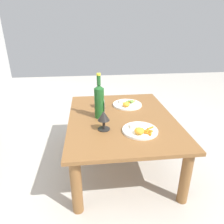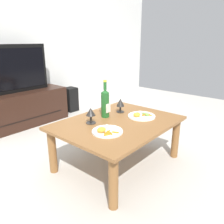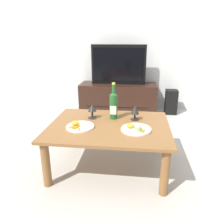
{
  "view_description": "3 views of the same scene",
  "coord_description": "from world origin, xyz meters",
  "px_view_note": "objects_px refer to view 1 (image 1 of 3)",
  "views": [
    {
      "loc": [
        -1.48,
        0.24,
        1.13
      ],
      "look_at": [
        -0.03,
        0.08,
        0.49
      ],
      "focal_mm": 33.3,
      "sensor_mm": 36.0,
      "label": 1
    },
    {
      "loc": [
        -1.46,
        -1.18,
        1.13
      ],
      "look_at": [
        -0.01,
        0.06,
        0.51
      ],
      "focal_mm": 35.67,
      "sensor_mm": 36.0,
      "label": 2
    },
    {
      "loc": [
        0.24,
        -1.81,
        1.18
      ],
      "look_at": [
        0.02,
        0.06,
        0.53
      ],
      "focal_mm": 34.86,
      "sensor_mm": 36.0,
      "label": 3
    }
  ],
  "objects_px": {
    "dining_table": "(121,125)",
    "dinner_plate_right": "(127,104)",
    "wine_bottle": "(99,100)",
    "goblet_right": "(100,97)",
    "dinner_plate_left": "(140,130)",
    "goblet_left": "(104,117)"
  },
  "relations": [
    {
      "from": "goblet_right",
      "to": "dinner_plate_left",
      "type": "xyz_separation_m",
      "value": [
        -0.48,
        -0.24,
        -0.08
      ]
    },
    {
      "from": "dining_table",
      "to": "dinner_plate_right",
      "type": "relative_size",
      "value": 4.14
    },
    {
      "from": "wine_bottle",
      "to": "dinner_plate_left",
      "type": "height_order",
      "value": "wine_bottle"
    },
    {
      "from": "dinner_plate_left",
      "to": "dinner_plate_right",
      "type": "relative_size",
      "value": 0.95
    },
    {
      "from": "dining_table",
      "to": "dinner_plate_right",
      "type": "height_order",
      "value": "dinner_plate_right"
    },
    {
      "from": "wine_bottle",
      "to": "goblet_right",
      "type": "bearing_deg",
      "value": -4.81
    },
    {
      "from": "goblet_right",
      "to": "dinner_plate_right",
      "type": "distance_m",
      "value": 0.26
    },
    {
      "from": "dinner_plate_left",
      "to": "goblet_left",
      "type": "bearing_deg",
      "value": 75.24
    },
    {
      "from": "wine_bottle",
      "to": "dinner_plate_right",
      "type": "xyz_separation_m",
      "value": [
        0.22,
        -0.26,
        -0.13
      ]
    },
    {
      "from": "dining_table",
      "to": "wine_bottle",
      "type": "bearing_deg",
      "value": 83.18
    },
    {
      "from": "wine_bottle",
      "to": "goblet_right",
      "type": "distance_m",
      "value": 0.21
    },
    {
      "from": "dining_table",
      "to": "dinner_plate_left",
      "type": "bearing_deg",
      "value": -160.37
    },
    {
      "from": "dinner_plate_right",
      "to": "goblet_right",
      "type": "bearing_deg",
      "value": 93.68
    },
    {
      "from": "dinner_plate_right",
      "to": "wine_bottle",
      "type": "bearing_deg",
      "value": 130.33
    },
    {
      "from": "goblet_left",
      "to": "goblet_right",
      "type": "xyz_separation_m",
      "value": [
        0.42,
        0.0,
        -0.0
      ]
    },
    {
      "from": "goblet_right",
      "to": "dinner_plate_left",
      "type": "distance_m",
      "value": 0.54
    },
    {
      "from": "goblet_left",
      "to": "goblet_right",
      "type": "height_order",
      "value": "goblet_right"
    },
    {
      "from": "goblet_left",
      "to": "dinner_plate_left",
      "type": "xyz_separation_m",
      "value": [
        -0.06,
        -0.24,
        -0.08
      ]
    },
    {
      "from": "dinner_plate_left",
      "to": "wine_bottle",
      "type": "bearing_deg",
      "value": 43.88
    },
    {
      "from": "wine_bottle",
      "to": "goblet_left",
      "type": "relative_size",
      "value": 2.52
    },
    {
      "from": "dining_table",
      "to": "goblet_left",
      "type": "xyz_separation_m",
      "value": [
        -0.19,
        0.15,
        0.16
      ]
    },
    {
      "from": "wine_bottle",
      "to": "dinner_plate_left",
      "type": "xyz_separation_m",
      "value": [
        -0.27,
        -0.26,
        -0.13
      ]
    }
  ]
}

